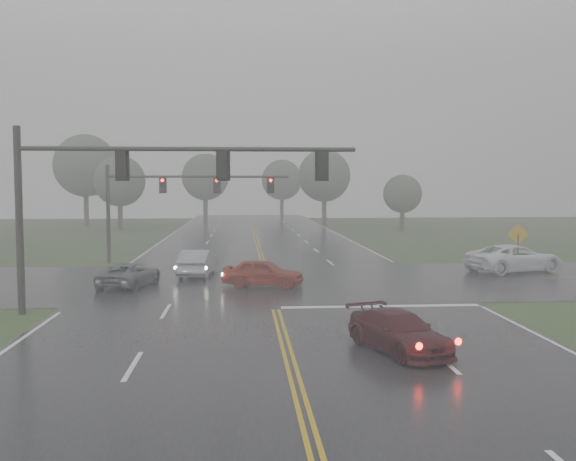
{
  "coord_description": "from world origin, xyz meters",
  "views": [
    {
      "loc": [
        -1.39,
        -12.17,
        5.14
      ],
      "look_at": [
        0.65,
        16.0,
        3.17
      ],
      "focal_mm": 40.0,
      "sensor_mm": 36.0,
      "label": 1
    }
  ],
  "objects": [
    {
      "name": "ground",
      "position": [
        0.0,
        0.0,
        0.0
      ],
      "size": [
        180.0,
        180.0,
        0.0
      ],
      "primitive_type": "plane",
      "color": "#30451D",
      "rests_on": "ground"
    },
    {
      "name": "tree_n_far",
      "position": [
        4.85,
        86.96,
        6.04
      ],
      "size": [
        6.26,
        6.26,
        9.19
      ],
      "color": "#352C22",
      "rests_on": "ground"
    },
    {
      "name": "cross_street",
      "position": [
        0.0,
        22.0,
        0.0
      ],
      "size": [
        120.0,
        14.0,
        0.02
      ],
      "primitive_type": "cube",
      "color": "black",
      "rests_on": "ground"
    },
    {
      "name": "tree_n_mid",
      "position": [
        -6.46,
        78.89,
        6.36
      ],
      "size": [
        6.58,
        6.58,
        9.67
      ],
      "color": "#352C22",
      "rests_on": "ground"
    },
    {
      "name": "signal_gantry_near",
      "position": [
        -6.01,
        13.93,
        5.27
      ],
      "size": [
        13.6,
        0.33,
        7.5
      ],
      "color": "black",
      "rests_on": "ground"
    },
    {
      "name": "sedan_silver",
      "position": [
        -3.89,
        24.36,
        0.0
      ],
      "size": [
        2.09,
        4.72,
        1.5
      ],
      "primitive_type": "imported",
      "rotation": [
        0.0,
        0.0,
        3.03
      ],
      "color": "#A3A6AB",
      "rests_on": "ground"
    },
    {
      "name": "main_road",
      "position": [
        0.0,
        20.0,
        0.0
      ],
      "size": [
        18.0,
        160.0,
        0.02
      ],
      "primitive_type": "cube",
      "color": "black",
      "rests_on": "ground"
    },
    {
      "name": "signal_gantry_far",
      "position": [
        -6.44,
        30.96,
        4.59
      ],
      "size": [
        12.09,
        0.33,
        6.51
      ],
      "color": "black",
      "rests_on": "ground"
    },
    {
      "name": "car_grey",
      "position": [
        -7.09,
        20.65,
        0.0
      ],
      "size": [
        3.05,
        4.75,
        1.22
      ],
      "primitive_type": "imported",
      "rotation": [
        0.0,
        0.0,
        2.89
      ],
      "color": "#4C4E53",
      "rests_on": "ground"
    },
    {
      "name": "pickup_white",
      "position": [
        14.8,
        24.67,
        0.0
      ],
      "size": [
        6.4,
        4.36,
        1.63
      ],
      "primitive_type": "imported",
      "rotation": [
        0.0,
        0.0,
        1.88
      ],
      "color": "white",
      "rests_on": "ground"
    },
    {
      "name": "tree_ne_a",
      "position": [
        9.08,
        68.6,
        6.4
      ],
      "size": [
        6.62,
        6.62,
        9.73
      ],
      "color": "#352C22",
      "rests_on": "ground"
    },
    {
      "name": "tree_nw_b",
      "position": [
        -21.17,
        71.28,
        7.68
      ],
      "size": [
        7.95,
        7.95,
        11.68
      ],
      "color": "#352C22",
      "rests_on": "ground"
    },
    {
      "name": "sedan_red",
      "position": [
        -0.3,
        20.17,
        0.0
      ],
      "size": [
        4.39,
        2.58,
        1.4
      ],
      "primitive_type": "imported",
      "rotation": [
        0.0,
        0.0,
        1.33
      ],
      "color": "maroon",
      "rests_on": "ground"
    },
    {
      "name": "tree_e_near",
      "position": [
        16.84,
        59.49,
        4.21
      ],
      "size": [
        4.37,
        4.37,
        6.42
      ],
      "color": "#352C22",
      "rests_on": "ground"
    },
    {
      "name": "sign_diamond_east",
      "position": [
        14.87,
        24.39,
        1.96
      ],
      "size": [
        1.18,
        0.32,
        2.9
      ],
      "rotation": [
        0.0,
        0.0,
        -0.23
      ],
      "color": "black",
      "rests_on": "ground"
    },
    {
      "name": "stop_bar",
      "position": [
        4.5,
        14.4,
        0.0
      ],
      "size": [
        8.5,
        0.5,
        0.01
      ],
      "primitive_type": "cube",
      "color": "silver",
      "rests_on": "ground"
    },
    {
      "name": "tree_nw_a",
      "position": [
        -15.34,
        62.82,
        5.66
      ],
      "size": [
        5.86,
        5.86,
        8.61
      ],
      "color": "#352C22",
      "rests_on": "ground"
    },
    {
      "name": "sedan_maroon",
      "position": [
        3.44,
        7.06,
        0.0
      ],
      "size": [
        3.04,
        4.58,
        1.23
      ],
      "primitive_type": "imported",
      "rotation": [
        0.0,
        0.0,
        0.34
      ],
      "color": "#390A0F",
      "rests_on": "ground"
    }
  ]
}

